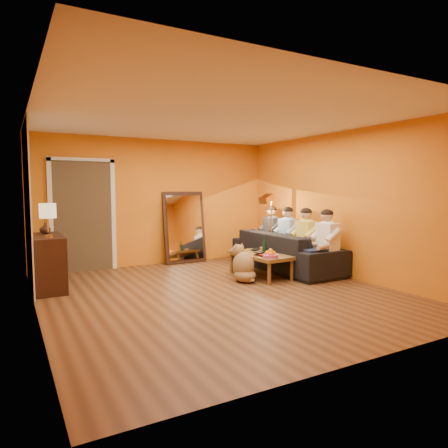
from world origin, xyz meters
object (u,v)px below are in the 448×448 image
mirror_frame (184,227)px  vase (45,228)px  dog (243,263)px  coffee_table (260,265)px  person_mid_left (306,241)px  sofa (286,251)px  tumbler (262,250)px  floor_lamp (271,231)px  person_far_right (272,235)px  sideboard (48,262)px  person_far_left (327,244)px  wine_bottle (264,245)px  laptop (258,250)px  person_mid_right (288,238)px  table_lamp (48,220)px

mirror_frame → vase: (-2.79, -0.83, 0.18)m
dog → coffee_table: bearing=32.9°
mirror_frame → person_mid_left: bearing=-53.0°
sofa → tumbler: sofa is taller
sofa → floor_lamp: (-0.08, 0.40, 0.35)m
person_mid_left → floor_lamp: bearing=103.6°
person_far_right → sideboard: bearing=-179.0°
coffee_table → dog: 0.50m
person_far_left → wine_bottle: bearing=145.4°
tumbler → person_far_left: bearing=-43.6°
person_far_right → person_far_left: bearing=-90.0°
mirror_frame → coffee_table: size_ratio=1.25×
laptop → sideboard: bearing=138.4°
mirror_frame → wine_bottle: bearing=-71.5°
person_mid_right → tumbler: 0.90m
sideboard → wine_bottle: sideboard is taller
person_mid_right → tumbler: bearing=-159.8°
person_far_left → person_mid_right: 1.10m
person_far_left → person_mid_left: size_ratio=1.00×
dog → mirror_frame: bearing=107.6°
person_far_right → laptop: bearing=-141.0°
dog → wine_bottle: size_ratio=2.11×
floor_lamp → vase: (-4.16, 0.42, 0.22)m
person_far_right → wine_bottle: size_ratio=3.94×
person_far_left → coffee_table: bearing=144.8°
vase → laptop: bearing=-12.5°
coffee_table → vase: 3.68m
sideboard → wine_bottle: 3.60m
person_mid_left → sideboard: bearing=166.9°
table_lamp → person_far_right: table_lamp is taller
table_lamp → floor_lamp: bearing=1.8°
sofa → laptop: (-0.64, 0.02, 0.07)m
mirror_frame → sideboard: size_ratio=1.29×
sideboard → vase: (0.00, 0.25, 0.51)m
mirror_frame → person_far_left: bearing=-59.2°
dog → table_lamp: bearing=178.7°
sofa → floor_lamp: bearing=10.7°
wine_bottle → laptop: (0.13, 0.40, -0.14)m
sofa → dog: 1.37m
sofa → coffee_table: bearing=111.7°
wine_bottle → vase: bearing=161.0°
coffee_table → tumbler: bearing=40.4°
table_lamp → sofa: (4.24, -0.27, -0.74)m
sideboard → laptop: sideboard is taller
person_mid_left → tumbler: (-0.83, 0.24, -0.14)m
mirror_frame → person_mid_left: 2.63m
table_lamp → sofa: size_ratio=0.20×
laptop → mirror_frame: bearing=83.4°
dog → sofa: bearing=34.1°
tumbler → mirror_frame: bearing=111.9°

